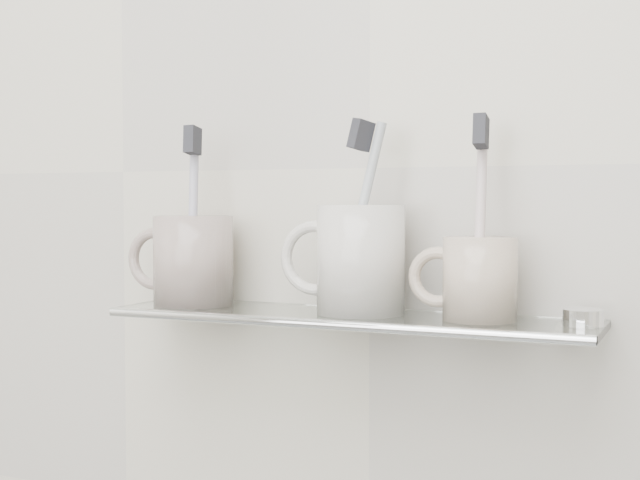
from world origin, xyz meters
The scene contains 18 objects.
wall_back centered at (0.00, 1.10, 1.25)m, with size 2.50×2.50×0.00m, color beige.
shelf_glass centered at (0.00, 1.04, 1.10)m, with size 0.50×0.12×0.01m, color silver.
shelf_rail centered at (0.00, 0.98, 1.10)m, with size 0.01×0.01×0.50m, color silver.
bracket_left centered at (-0.21, 1.09, 1.09)m, with size 0.02×0.02×0.03m, color silver.
bracket_right centered at (0.21, 1.09, 1.09)m, with size 0.02×0.02×0.03m, color silver.
mug_left centered at (-0.19, 1.04, 1.15)m, with size 0.09×0.09×0.10m, color silver.
mug_left_handle centered at (-0.24, 1.04, 1.15)m, with size 0.07×0.07×0.01m, color silver.
toothbrush_left centered at (-0.19, 1.04, 1.20)m, with size 0.01×0.01×0.19m, color #9B96B7.
bristles_left centered at (-0.19, 1.04, 1.28)m, with size 0.01×0.02×0.03m, color #26262C.
mug_center centered at (0.01, 1.04, 1.16)m, with size 0.09×0.09×0.11m, color silver.
mug_center_handle centered at (-0.04, 1.04, 1.16)m, with size 0.08×0.08×0.01m, color silver.
toothbrush_center centered at (0.01, 1.04, 1.20)m, with size 0.01×0.01×0.19m, color #98A7AD.
bristles_center centered at (0.01, 1.04, 1.28)m, with size 0.01×0.02×0.03m, color #26262C.
mug_right centered at (0.13, 1.04, 1.14)m, with size 0.07×0.07×0.08m, color beige.
mug_right_handle centered at (0.09, 1.04, 1.14)m, with size 0.06×0.06×0.01m, color beige.
toothbrush_right centered at (0.13, 1.04, 1.20)m, with size 0.01×0.01×0.19m, color beige.
bristles_right centered at (0.13, 1.04, 1.28)m, with size 0.01×0.02×0.03m, color #26262C.
chrome_cap centered at (0.23, 1.04, 1.11)m, with size 0.04×0.04×0.02m, color silver.
Camera 1 is at (0.34, 0.20, 1.21)m, focal length 50.00 mm.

